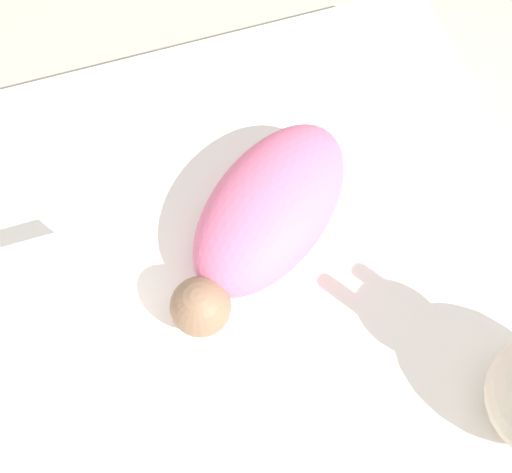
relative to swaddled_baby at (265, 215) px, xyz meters
The scene contains 4 objects.
ground_plane 0.29m from the swaddled_baby, 43.97° to the left, with size 12.00×12.00×0.00m, color #B2A893.
bed_mattress 0.19m from the swaddled_baby, 43.97° to the left, with size 1.17×1.08×0.20m.
swaddled_baby is the anchor object (origin of this frame).
pillow 0.49m from the swaddled_baby, 16.68° to the left, with size 0.29×0.40×0.11m.
Camera 1 is at (0.13, 0.49, 1.39)m, focal length 50.00 mm.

